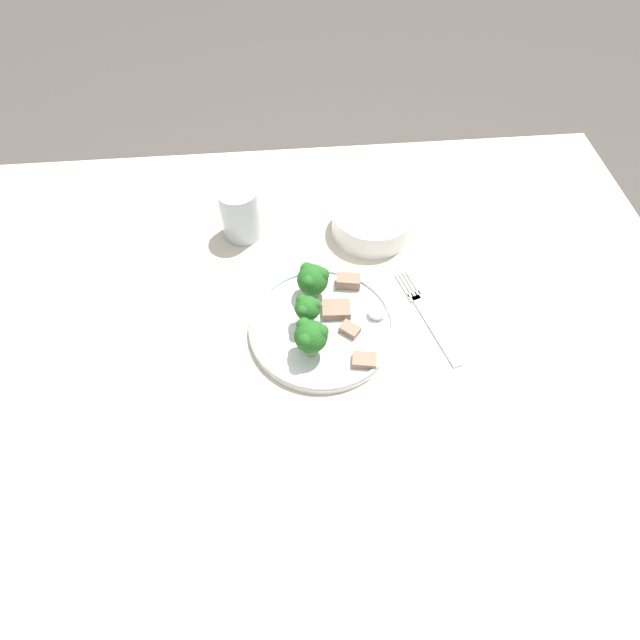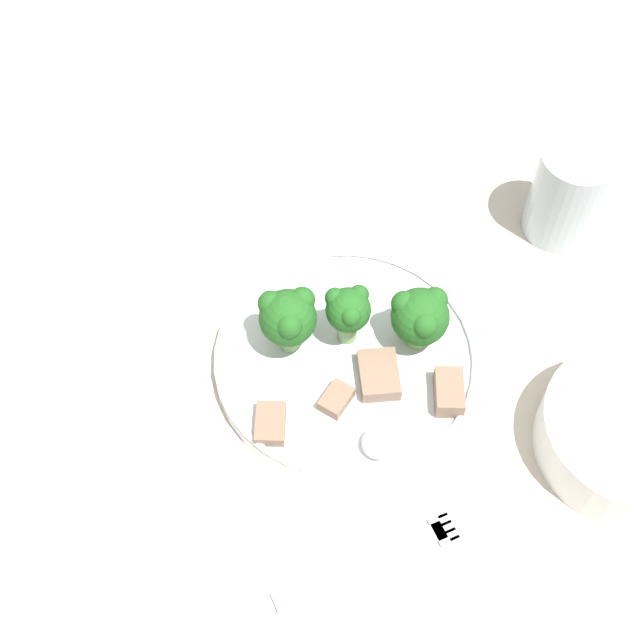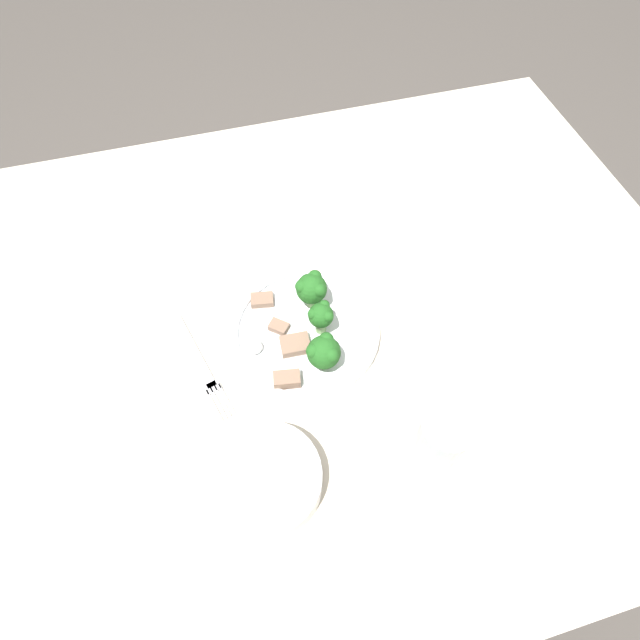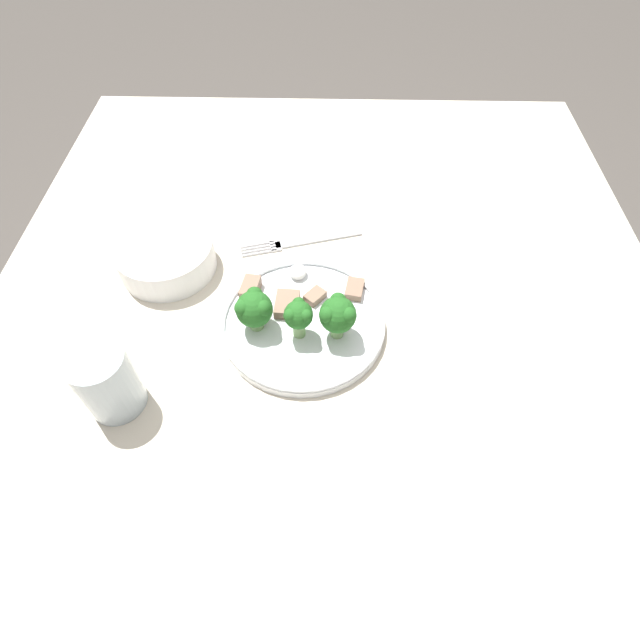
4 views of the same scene
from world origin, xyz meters
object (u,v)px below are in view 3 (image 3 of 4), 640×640
fork (201,364)px  drinking_glass (441,439)px  cream_bowl (266,480)px  dinner_plate (307,331)px

fork → drinking_glass: size_ratio=2.01×
cream_bowl → drinking_glass: 0.24m
cream_bowl → drinking_glass: size_ratio=1.50×
fork → cream_bowl: cream_bowl is taller
dinner_plate → cream_bowl: bearing=62.5°
dinner_plate → fork: size_ratio=1.16×
fork → cream_bowl: bearing=106.6°
dinner_plate → fork: (0.18, 0.01, -0.01)m
dinner_plate → drinking_glass: bearing=118.4°
cream_bowl → fork: bearing=-73.4°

